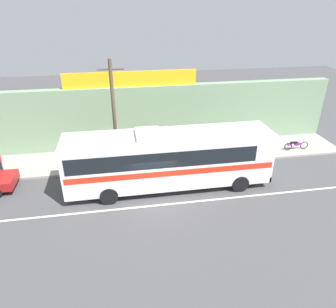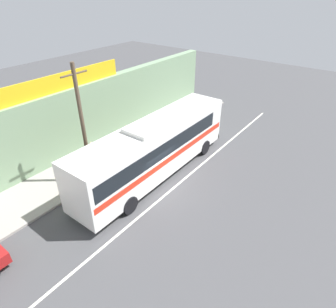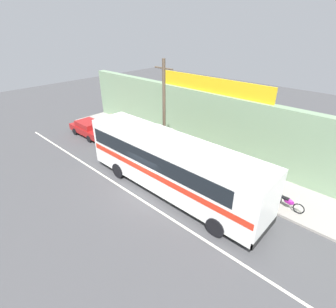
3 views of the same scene
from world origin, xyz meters
TOP-DOWN VIEW (x-y plane):
  - ground_plane at (0.00, 0.00)m, footprint 70.00×70.00m
  - sidewalk_slab at (0.00, 5.20)m, footprint 30.00×3.60m
  - storefront_facade at (0.00, 7.35)m, footprint 30.00×0.70m
  - storefront_billboard at (-0.66, 7.35)m, footprint 9.65×0.12m
  - road_center_stripe at (0.00, -0.80)m, footprint 30.00×0.14m
  - intercity_bus at (0.99, 1.03)m, footprint 12.24×2.66m
  - utility_pole at (-1.99, 3.71)m, footprint 1.60×0.22m
  - motorcycle_orange at (11.49, 4.34)m, footprint 1.94×0.56m
  - motorcycle_red at (7.06, 4.16)m, footprint 1.85×0.56m
  - pedestrian_far_right at (2.62, 5.06)m, footprint 0.30×0.48m
  - pedestrian_by_curb at (-0.75, 4.92)m, footprint 0.30×0.48m

SIDE VIEW (x-z plane):
  - ground_plane at x=0.00m, z-range 0.00..0.00m
  - road_center_stripe at x=0.00m, z-range 0.00..0.01m
  - sidewalk_slab at x=0.00m, z-range 0.00..0.14m
  - motorcycle_orange at x=11.49m, z-range 0.09..1.04m
  - motorcycle_red at x=7.06m, z-range 0.09..1.04m
  - pedestrian_far_right at x=2.62m, z-range 0.27..1.87m
  - pedestrian_by_curb at x=-0.75m, z-range 0.29..2.03m
  - intercity_bus at x=0.99m, z-range 0.18..3.96m
  - storefront_facade at x=0.00m, z-range 0.00..4.80m
  - utility_pole at x=-1.99m, z-range 0.27..7.54m
  - storefront_billboard at x=-0.66m, z-range 4.80..5.90m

